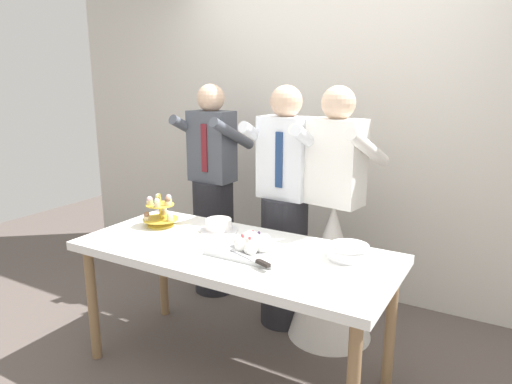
{
  "coord_description": "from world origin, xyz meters",
  "views": [
    {
      "loc": [
        1.34,
        -2.05,
        1.7
      ],
      "look_at": [
        0.06,
        0.15,
        1.07
      ],
      "focal_mm": 32.61,
      "sensor_mm": 36.0,
      "label": 1
    }
  ],
  "objects_px": {
    "dessert_table": "(234,261)",
    "person_guest": "(213,202)",
    "round_cake": "(219,226)",
    "person_groom": "(284,222)",
    "cupcake_stand": "(160,212)",
    "person_bride": "(332,254)",
    "main_cake_tray": "(252,246)",
    "plate_stack": "(348,252)"
  },
  "relations": [
    {
      "from": "main_cake_tray",
      "to": "person_groom",
      "type": "distance_m",
      "value": 0.69
    },
    {
      "from": "person_bride",
      "to": "person_guest",
      "type": "xyz_separation_m",
      "value": [
        -1.07,
        0.18,
        0.16
      ]
    },
    {
      "from": "plate_stack",
      "to": "person_groom",
      "type": "xyz_separation_m",
      "value": [
        -0.62,
        0.49,
        -0.07
      ]
    },
    {
      "from": "dessert_table",
      "to": "person_guest",
      "type": "bearing_deg",
      "value": 131.07
    },
    {
      "from": "dessert_table",
      "to": "cupcake_stand",
      "type": "bearing_deg",
      "value": 170.07
    },
    {
      "from": "round_cake",
      "to": "main_cake_tray",
      "type": "bearing_deg",
      "value": -30.43
    },
    {
      "from": "plate_stack",
      "to": "person_guest",
      "type": "distance_m",
      "value": 1.49
    },
    {
      "from": "person_groom",
      "to": "plate_stack",
      "type": "bearing_deg",
      "value": -38.29
    },
    {
      "from": "person_guest",
      "to": "round_cake",
      "type": "bearing_deg",
      "value": -52.23
    },
    {
      "from": "dessert_table",
      "to": "plate_stack",
      "type": "distance_m",
      "value": 0.64
    },
    {
      "from": "main_cake_tray",
      "to": "person_groom",
      "type": "bearing_deg",
      "value": 101.46
    },
    {
      "from": "plate_stack",
      "to": "person_guest",
      "type": "relative_size",
      "value": 0.13
    },
    {
      "from": "plate_stack",
      "to": "person_groom",
      "type": "relative_size",
      "value": 0.13
    },
    {
      "from": "plate_stack",
      "to": "round_cake",
      "type": "height_order",
      "value": "same"
    },
    {
      "from": "person_groom",
      "to": "cupcake_stand",
      "type": "bearing_deg",
      "value": -137.88
    },
    {
      "from": "round_cake",
      "to": "dessert_table",
      "type": "bearing_deg",
      "value": -40.53
    },
    {
      "from": "round_cake",
      "to": "person_bride",
      "type": "relative_size",
      "value": 0.14
    },
    {
      "from": "dessert_table",
      "to": "person_groom",
      "type": "height_order",
      "value": "person_groom"
    },
    {
      "from": "plate_stack",
      "to": "person_groom",
      "type": "height_order",
      "value": "person_groom"
    },
    {
      "from": "round_cake",
      "to": "person_guest",
      "type": "distance_m",
      "value": 0.81
    },
    {
      "from": "dessert_table",
      "to": "person_guest",
      "type": "distance_m",
      "value": 1.12
    },
    {
      "from": "dessert_table",
      "to": "main_cake_tray",
      "type": "height_order",
      "value": "main_cake_tray"
    },
    {
      "from": "dessert_table",
      "to": "person_guest",
      "type": "relative_size",
      "value": 1.08
    },
    {
      "from": "round_cake",
      "to": "person_groom",
      "type": "bearing_deg",
      "value": 63.63
    },
    {
      "from": "main_cake_tray",
      "to": "plate_stack",
      "type": "xyz_separation_m",
      "value": [
        0.48,
        0.18,
        0.0
      ]
    },
    {
      "from": "person_guest",
      "to": "cupcake_stand",
      "type": "bearing_deg",
      "value": -81.73
    },
    {
      "from": "main_cake_tray",
      "to": "person_guest",
      "type": "xyz_separation_m",
      "value": [
        -0.85,
        0.85,
        -0.07
      ]
    },
    {
      "from": "dessert_table",
      "to": "person_bride",
      "type": "distance_m",
      "value": 0.75
    },
    {
      "from": "person_groom",
      "to": "person_guest",
      "type": "height_order",
      "value": "same"
    },
    {
      "from": "cupcake_stand",
      "to": "person_bride",
      "type": "relative_size",
      "value": 0.14
    },
    {
      "from": "dessert_table",
      "to": "cupcake_stand",
      "type": "height_order",
      "value": "cupcake_stand"
    },
    {
      "from": "person_groom",
      "to": "person_bride",
      "type": "bearing_deg",
      "value": 0.14
    },
    {
      "from": "cupcake_stand",
      "to": "person_bride",
      "type": "xyz_separation_m",
      "value": [
        0.96,
        0.55,
        -0.28
      ]
    },
    {
      "from": "dessert_table",
      "to": "person_groom",
      "type": "xyz_separation_m",
      "value": [
        -0.01,
        0.66,
        0.05
      ]
    },
    {
      "from": "dessert_table",
      "to": "plate_stack",
      "type": "relative_size",
      "value": 8.32
    },
    {
      "from": "person_bride",
      "to": "round_cake",
      "type": "bearing_deg",
      "value": -141.58
    },
    {
      "from": "round_cake",
      "to": "person_groom",
      "type": "height_order",
      "value": "person_groom"
    },
    {
      "from": "person_groom",
      "to": "person_guest",
      "type": "bearing_deg",
      "value": 166.16
    },
    {
      "from": "main_cake_tray",
      "to": "person_guest",
      "type": "bearing_deg",
      "value": 135.23
    },
    {
      "from": "person_groom",
      "to": "person_bride",
      "type": "xyz_separation_m",
      "value": [
        0.35,
        0.0,
        -0.16
      ]
    },
    {
      "from": "dessert_table",
      "to": "person_guest",
      "type": "xyz_separation_m",
      "value": [
        -0.73,
        0.84,
        0.05
      ]
    },
    {
      "from": "dessert_table",
      "to": "cupcake_stand",
      "type": "relative_size",
      "value": 7.83
    }
  ]
}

